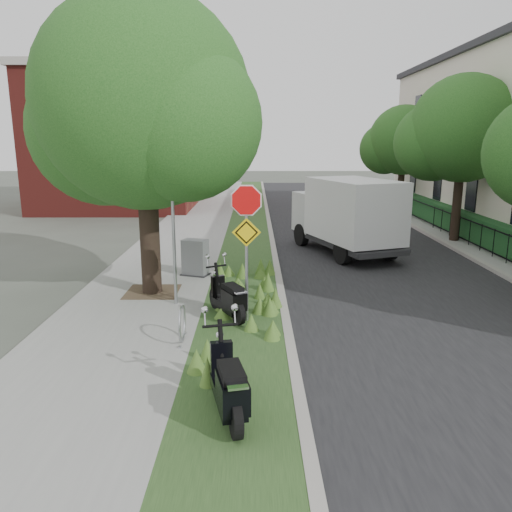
{
  "coord_description": "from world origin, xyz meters",
  "views": [
    {
      "loc": [
        -1.22,
        -10.17,
        4.13
      ],
      "look_at": [
        -1.19,
        2.02,
        1.3
      ],
      "focal_mm": 35.0,
      "sensor_mm": 36.0,
      "label": 1
    }
  ],
  "objects_px": {
    "scooter_near": "(230,302)",
    "box_truck": "(347,213)",
    "utility_cabinet": "(195,258)",
    "scooter_far": "(230,392)",
    "sign_assembly": "(246,225)"
  },
  "relations": [
    {
      "from": "scooter_near",
      "to": "box_truck",
      "type": "bearing_deg",
      "value": 61.57
    },
    {
      "from": "utility_cabinet",
      "to": "scooter_far",
      "type": "bearing_deg",
      "value": -79.93
    },
    {
      "from": "sign_assembly",
      "to": "scooter_near",
      "type": "distance_m",
      "value": 1.84
    },
    {
      "from": "scooter_far",
      "to": "utility_cabinet",
      "type": "relative_size",
      "value": 1.72
    },
    {
      "from": "sign_assembly",
      "to": "scooter_near",
      "type": "height_order",
      "value": "sign_assembly"
    },
    {
      "from": "scooter_near",
      "to": "box_truck",
      "type": "distance_m",
      "value": 8.35
    },
    {
      "from": "utility_cabinet",
      "to": "box_truck",
      "type": "bearing_deg",
      "value": 33.41
    },
    {
      "from": "scooter_near",
      "to": "utility_cabinet",
      "type": "distance_m",
      "value": 4.06
    },
    {
      "from": "scooter_near",
      "to": "utility_cabinet",
      "type": "xyz_separation_m",
      "value": [
        -1.24,
        3.86,
        0.12
      ]
    },
    {
      "from": "utility_cabinet",
      "to": "scooter_near",
      "type": "bearing_deg",
      "value": -72.16
    },
    {
      "from": "scooter_near",
      "to": "scooter_far",
      "type": "bearing_deg",
      "value": -87.3
    },
    {
      "from": "box_truck",
      "to": "sign_assembly",
      "type": "bearing_deg",
      "value": -115.65
    },
    {
      "from": "scooter_far",
      "to": "scooter_near",
      "type": "bearing_deg",
      "value": 92.7
    },
    {
      "from": "scooter_near",
      "to": "utility_cabinet",
      "type": "height_order",
      "value": "utility_cabinet"
    },
    {
      "from": "scooter_near",
      "to": "box_truck",
      "type": "height_order",
      "value": "box_truck"
    }
  ]
}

